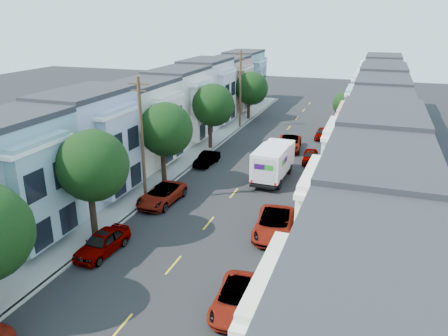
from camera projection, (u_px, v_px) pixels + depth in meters
name	position (u px, v px, depth m)	size (l,w,h in m)	color
ground	(209.00, 223.00, 32.10)	(160.00, 160.00, 0.00)	black
road_slab	(261.00, 162.00, 45.44)	(12.00, 70.00, 0.02)	black
curb_left	(207.00, 155.00, 47.29)	(0.30, 70.00, 0.15)	gray
curb_right	(319.00, 167.00, 43.54)	(0.30, 70.00, 0.15)	gray
sidewalk_left	(195.00, 154.00, 47.70)	(2.60, 70.00, 0.15)	gray
sidewalk_right	(333.00, 169.00, 43.13)	(2.60, 70.00, 0.15)	gray
centerline	(261.00, 162.00, 45.44)	(0.12, 70.00, 0.01)	gold
townhouse_row_left	(164.00, 151.00, 48.90)	(5.00, 70.00, 8.50)	tan
townhouse_row_right	(373.00, 174.00, 41.98)	(5.00, 70.00, 8.50)	tan
tree_b	(92.00, 166.00, 28.23)	(4.70, 4.70, 7.65)	black
tree_c	(165.00, 130.00, 37.66)	(4.70, 4.70, 7.48)	black
tree_d	(212.00, 105.00, 48.05)	(4.70, 4.70, 7.40)	black
tree_e	(251.00, 88.00, 62.00)	(4.70, 4.70, 6.89)	black
tree_far_r	(344.00, 105.00, 55.68)	(3.10, 3.10, 5.17)	black
utility_pole_near	(142.00, 141.00, 34.11)	(1.60, 0.26, 10.00)	#42301E
utility_pole_far	(240.00, 89.00, 57.24)	(1.60, 0.26, 10.00)	#42301E
fedex_truck	(273.00, 161.00, 40.04)	(2.56, 6.66, 3.19)	silver
lead_sedan	(289.00, 143.00, 49.11)	(2.52, 5.46, 1.52)	black
parked_left_b	(102.00, 243.00, 27.89)	(1.75, 4.58, 1.48)	black
parked_left_c	(162.00, 195.00, 35.28)	(2.39, 5.17, 1.44)	#BBBBBB
parked_left_d	(207.00, 159.00, 44.24)	(1.35, 3.83, 1.28)	#5D0A06
parked_right_a	(236.00, 299.00, 22.57)	(2.14, 4.64, 1.29)	#464747
parked_right_b	(274.00, 224.00, 30.25)	(2.54, 5.52, 1.53)	silver
parked_right_c	(310.00, 156.00, 44.99)	(1.52, 3.98, 1.29)	black
parked_right_d	(322.00, 134.00, 53.51)	(1.54, 4.02, 1.30)	black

